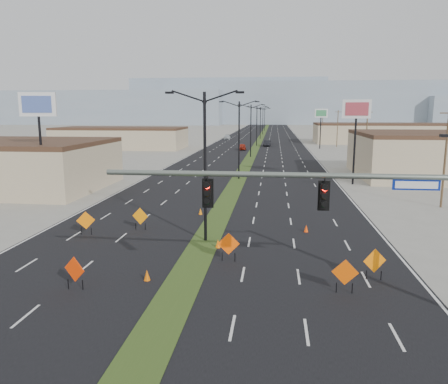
# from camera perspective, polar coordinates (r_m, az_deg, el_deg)

# --- Properties ---
(ground) EXTENTS (600.00, 600.00, 0.00)m
(ground) POSITION_cam_1_polar(r_m,az_deg,el_deg) (19.24, -8.23, -16.71)
(ground) COLOR gray
(ground) RESTS_ON ground
(road_surface) EXTENTS (25.00, 400.00, 0.02)m
(road_surface) POSITION_cam_1_polar(r_m,az_deg,el_deg) (116.93, 4.35, 6.18)
(road_surface) COLOR black
(road_surface) RESTS_ON ground
(median_strip) EXTENTS (2.00, 400.00, 0.04)m
(median_strip) POSITION_cam_1_polar(r_m,az_deg,el_deg) (116.93, 4.35, 6.18)
(median_strip) COLOR #354D1B
(median_strip) RESTS_ON ground
(building_sw_far) EXTENTS (30.00, 14.00, 4.50)m
(building_sw_far) POSITION_cam_1_polar(r_m,az_deg,el_deg) (108.09, -13.30, 6.78)
(building_sw_far) COLOR tan
(building_sw_far) RESTS_ON ground
(building_se_far) EXTENTS (44.00, 16.00, 5.00)m
(building_se_far) POSITION_cam_1_polar(r_m,az_deg,el_deg) (131.00, 21.53, 7.05)
(building_se_far) COLOR tan
(building_se_far) RESTS_ON ground
(mesa_west) EXTENTS (180.00, 50.00, 22.00)m
(mesa_west) POSITION_cam_1_polar(r_m,az_deg,el_deg) (321.62, -16.49, 10.49)
(mesa_west) COLOR #8494A4
(mesa_west) RESTS_ON ground
(mesa_center) EXTENTS (220.00, 50.00, 28.00)m
(mesa_center) POSITION_cam_1_polar(r_m,az_deg,el_deg) (318.53, 13.22, 11.18)
(mesa_center) COLOR #8494A4
(mesa_center) RESTS_ON ground
(mesa_backdrop) EXTENTS (140.00, 50.00, 32.00)m
(mesa_backdrop) POSITION_cam_1_polar(r_m,az_deg,el_deg) (338.35, 0.73, 11.74)
(mesa_backdrop) COLOR #8494A4
(mesa_backdrop) RESTS_ON ground
(signal_mast) EXTENTS (16.30, 0.60, 8.00)m
(signal_mast) POSITION_cam_1_polar(r_m,az_deg,el_deg) (19.34, 18.36, -1.88)
(signal_mast) COLOR slate
(signal_mast) RESTS_ON ground
(streetlight_0) EXTENTS (5.15, 0.24, 10.02)m
(streetlight_0) POSITION_cam_1_polar(r_m,az_deg,el_deg) (29.06, -2.50, 3.89)
(streetlight_0) COLOR black
(streetlight_0) RESTS_ON ground
(streetlight_1) EXTENTS (5.15, 0.24, 10.02)m
(streetlight_1) POSITION_cam_1_polar(r_m,az_deg,el_deg) (56.79, 1.98, 7.13)
(streetlight_1) COLOR black
(streetlight_1) RESTS_ON ground
(streetlight_2) EXTENTS (5.15, 0.24, 10.02)m
(streetlight_2) POSITION_cam_1_polar(r_m,az_deg,el_deg) (84.70, 3.52, 8.23)
(streetlight_2) COLOR black
(streetlight_2) RESTS_ON ground
(streetlight_3) EXTENTS (5.15, 0.24, 10.02)m
(streetlight_3) POSITION_cam_1_polar(r_m,az_deg,el_deg) (112.65, 4.30, 8.78)
(streetlight_3) COLOR black
(streetlight_3) RESTS_ON ground
(streetlight_4) EXTENTS (5.15, 0.24, 10.02)m
(streetlight_4) POSITION_cam_1_polar(r_m,az_deg,el_deg) (140.62, 4.78, 9.11)
(streetlight_4) COLOR black
(streetlight_4) RESTS_ON ground
(streetlight_5) EXTENTS (5.15, 0.24, 10.02)m
(streetlight_5) POSITION_cam_1_polar(r_m,az_deg,el_deg) (168.60, 5.09, 9.34)
(streetlight_5) COLOR black
(streetlight_5) RESTS_ON ground
(streetlight_6) EXTENTS (5.15, 0.24, 10.02)m
(streetlight_6) POSITION_cam_1_polar(r_m,az_deg,el_deg) (196.59, 5.32, 9.49)
(streetlight_6) COLOR black
(streetlight_6) RESTS_ON ground
(utility_pole_0) EXTENTS (1.60, 0.20, 9.00)m
(utility_pole_0) POSITION_cam_1_polar(r_m,az_deg,el_deg) (44.47, 26.93, 4.10)
(utility_pole_0) COLOR #4C3823
(utility_pole_0) RESTS_ON ground
(utility_pole_1) EXTENTS (1.60, 0.20, 9.00)m
(utility_pole_1) POSITION_cam_1_polar(r_m,az_deg,el_deg) (78.16, 18.10, 7.00)
(utility_pole_1) COLOR #4C3823
(utility_pole_1) RESTS_ON ground
(utility_pole_2) EXTENTS (1.60, 0.20, 9.00)m
(utility_pole_2) POSITION_cam_1_polar(r_m,az_deg,el_deg) (112.65, 14.60, 8.10)
(utility_pole_2) COLOR #4C3823
(utility_pole_2) RESTS_ON ground
(utility_pole_3) EXTENTS (1.60, 0.20, 9.00)m
(utility_pole_3) POSITION_cam_1_polar(r_m,az_deg,el_deg) (147.38, 12.74, 8.67)
(utility_pole_3) COLOR #4C3823
(utility_pole_3) RESTS_ON ground
(car_left) EXTENTS (1.83, 4.23, 1.42)m
(car_left) POSITION_cam_1_polar(r_m,az_deg,el_deg) (100.51, 2.39, 5.91)
(car_left) COLOR maroon
(car_left) RESTS_ON ground
(car_mid) EXTENTS (1.89, 4.62, 1.49)m
(car_mid) POSITION_cam_1_polar(r_m,az_deg,el_deg) (111.85, 5.67, 6.35)
(car_mid) COLOR black
(car_mid) RESTS_ON ground
(car_far) EXTENTS (2.10, 4.96, 1.43)m
(car_far) POSITION_cam_1_polar(r_m,az_deg,el_deg) (139.00, 0.42, 7.19)
(car_far) COLOR silver
(car_far) RESTS_ON ground
(construction_sign_0) EXTENTS (1.23, 0.48, 1.72)m
(construction_sign_0) POSITION_cam_1_polar(r_m,az_deg,el_deg) (23.12, -18.94, -9.67)
(construction_sign_0) COLOR red
(construction_sign_0) RESTS_ON ground
(construction_sign_1) EXTENTS (1.22, 0.50, 1.72)m
(construction_sign_1) POSITION_cam_1_polar(r_m,az_deg,el_deg) (32.82, -17.61, -3.65)
(construction_sign_1) COLOR orange
(construction_sign_1) RESTS_ON ground
(construction_sign_2) EXTENTS (1.26, 0.29, 1.70)m
(construction_sign_2) POSITION_cam_1_polar(r_m,az_deg,el_deg) (33.17, -10.89, -3.22)
(construction_sign_2) COLOR orange
(construction_sign_2) RESTS_ON ground
(construction_sign_3) EXTENTS (1.30, 0.18, 1.74)m
(construction_sign_3) POSITION_cam_1_polar(r_m,az_deg,el_deg) (25.85, 0.60, -6.91)
(construction_sign_3) COLOR #FF5205
(construction_sign_3) RESTS_ON ground
(construction_sign_4) EXTENTS (1.29, 0.13, 1.72)m
(construction_sign_4) POSITION_cam_1_polar(r_m,az_deg,el_deg) (22.30, 15.53, -10.22)
(construction_sign_4) COLOR #D74B04
(construction_sign_4) RESTS_ON ground
(construction_sign_5) EXTENTS (1.24, 0.43, 1.72)m
(construction_sign_5) POSITION_cam_1_polar(r_m,az_deg,el_deg) (24.39, 19.07, -8.62)
(construction_sign_5) COLOR orange
(construction_sign_5) RESTS_ON ground
(cone_0) EXTENTS (0.47, 0.47, 0.59)m
(cone_0) POSITION_cam_1_polar(r_m,az_deg,el_deg) (23.63, -10.03, -10.66)
(cone_0) COLOR #D85B04
(cone_0) RESTS_ON ground
(cone_1) EXTENTS (0.39, 0.39, 0.58)m
(cone_1) POSITION_cam_1_polar(r_m,az_deg,el_deg) (28.53, -0.79, -6.77)
(cone_1) COLOR orange
(cone_1) RESTS_ON ground
(cone_2) EXTENTS (0.41, 0.41, 0.55)m
(cone_2) POSITION_cam_1_polar(r_m,az_deg,el_deg) (32.72, 10.68, -4.71)
(cone_2) COLOR #F43F05
(cone_2) RESTS_ON ground
(cone_3) EXTENTS (0.39, 0.39, 0.56)m
(cone_3) POSITION_cam_1_polar(r_m,az_deg,el_deg) (37.58, -3.10, -2.55)
(cone_3) COLOR orange
(cone_3) RESTS_ON ground
(pole_sign_west) EXTENTS (3.43, 1.12, 10.56)m
(pole_sign_west) POSITION_cam_1_polar(r_m,az_deg,el_deg) (46.58, -23.10, 9.59)
(pole_sign_west) COLOR black
(pole_sign_west) RESTS_ON ground
(pole_sign_east_near) EXTENTS (3.32, 0.78, 10.12)m
(pole_sign_east_near) POSITION_cam_1_polar(r_m,az_deg,el_deg) (54.71, 16.90, 9.58)
(pole_sign_east_near) COLOR black
(pole_sign_east_near) RESTS_ON ground
(pole_sign_east_far) EXTENTS (3.06, 0.68, 9.32)m
(pole_sign_east_far) POSITION_cam_1_polar(r_m,az_deg,el_deg) (106.27, 12.56, 9.63)
(pole_sign_east_far) COLOR black
(pole_sign_east_far) RESTS_ON ground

